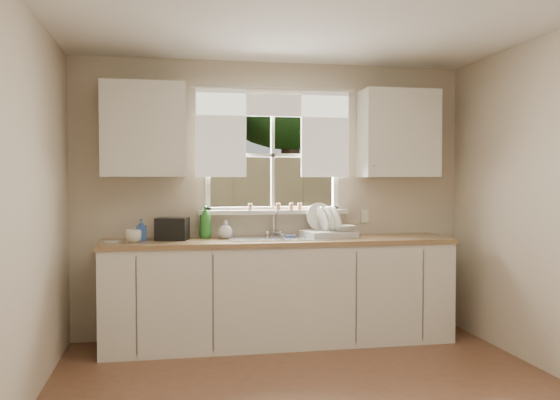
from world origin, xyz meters
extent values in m
cube|color=beige|center=(0.00, 2.00, 0.57)|extent=(3.60, 0.02, 1.15)
cube|color=beige|center=(0.00, 2.00, 2.33)|extent=(3.60, 0.02, 0.35)
cube|color=beige|center=(-1.20, 2.00, 1.65)|extent=(1.20, 0.02, 1.00)
cube|color=beige|center=(1.20, 2.00, 1.65)|extent=(1.20, 0.02, 1.00)
cube|color=beige|center=(-1.80, 0.00, 1.25)|extent=(0.02, 4.00, 2.50)
cube|color=beige|center=(0.00, -2.00, 1.25)|extent=(3.60, 0.02, 2.50)
cube|color=white|center=(0.00, 2.02, 1.15)|extent=(1.30, 0.06, 0.05)
cube|color=white|center=(0.00, 2.02, 2.15)|extent=(1.30, 0.06, 0.05)
cube|color=white|center=(-0.60, 2.02, 1.65)|extent=(0.05, 0.06, 1.05)
cube|color=white|center=(0.60, 2.02, 1.65)|extent=(0.05, 0.06, 1.05)
cube|color=white|center=(0.00, 2.02, 1.65)|extent=(0.03, 0.04, 1.00)
cube|color=white|center=(0.00, 2.02, 1.65)|extent=(1.20, 0.04, 0.03)
cube|color=white|center=(0.00, 1.96, 1.13)|extent=(1.38, 0.14, 0.04)
cylinder|color=white|center=(0.00, 1.94, 2.25)|extent=(1.50, 0.02, 0.02)
cube|color=white|center=(-0.48, 1.95, 1.85)|extent=(0.45, 0.02, 0.80)
cube|color=white|center=(0.48, 1.95, 1.85)|extent=(0.45, 0.02, 0.80)
cube|color=white|center=(0.00, 1.95, 2.10)|extent=(1.40, 0.02, 0.20)
cube|color=white|center=(0.00, 1.68, 0.43)|extent=(3.00, 0.62, 0.87)
cube|color=#95734A|center=(0.00, 1.68, 0.89)|extent=(3.04, 0.65, 0.04)
cube|color=white|center=(-1.15, 1.82, 1.85)|extent=(0.70, 0.33, 0.80)
cube|color=white|center=(1.15, 1.82, 1.85)|extent=(0.70, 0.33, 0.80)
cube|color=beige|center=(0.88, 1.99, 1.08)|extent=(0.08, 0.01, 0.12)
cylinder|color=brown|center=(0.16, 1.94, 1.18)|extent=(0.04, 0.04, 0.06)
cylinder|color=brown|center=(-0.22, 1.94, 1.18)|extent=(0.04, 0.04, 0.06)
cylinder|color=brown|center=(0.04, 1.94, 1.18)|extent=(0.04, 0.04, 0.06)
cylinder|color=brown|center=(0.24, 1.94, 1.18)|extent=(0.04, 0.04, 0.06)
cube|color=#335421|center=(0.00, 7.00, -0.02)|extent=(20.00, 10.00, 0.02)
cube|color=olive|center=(0.00, 5.00, 0.90)|extent=(8.00, 0.10, 1.80)
cube|color=maroon|center=(-1.20, 8.50, 1.10)|extent=(3.00, 3.00, 2.20)
cube|color=black|center=(-1.20, 8.50, 2.35)|extent=(3.20, 3.20, 0.30)
cylinder|color=#423021|center=(1.40, 8.00, 1.60)|extent=(0.36, 0.36, 3.20)
sphere|color=#214716|center=(1.40, 8.00, 4.00)|extent=(4.00, 4.00, 4.00)
sphere|color=#214716|center=(0.30, 9.50, 4.50)|extent=(3.20, 3.20, 3.20)
cube|color=#B7B7BC|center=(0.00, 1.71, 0.83)|extent=(0.84, 0.46, 0.18)
cube|color=#B7B7BC|center=(0.00, 1.71, 0.92)|extent=(0.88, 0.50, 0.01)
cube|color=#B7B7BC|center=(0.00, 1.71, 0.89)|extent=(0.02, 0.41, 0.14)
cylinder|color=silver|center=(0.00, 1.96, 1.02)|extent=(0.03, 0.03, 0.22)
cylinder|color=silver|center=(0.00, 1.88, 1.13)|extent=(0.02, 0.18, 0.02)
sphere|color=silver|center=(-0.06, 1.96, 0.94)|extent=(0.05, 0.05, 0.05)
sphere|color=silver|center=(0.06, 1.96, 0.94)|extent=(0.05, 0.05, 0.05)
cube|color=silver|center=(0.46, 1.74, 0.94)|extent=(0.49, 0.40, 0.06)
cylinder|color=white|center=(0.41, 1.86, 1.09)|extent=(0.27, 0.12, 0.25)
cylinder|color=white|center=(0.40, 1.73, 1.08)|extent=(0.11, 0.23, 0.22)
cylinder|color=white|center=(0.46, 1.74, 1.08)|extent=(0.11, 0.23, 0.22)
cylinder|color=white|center=(0.52, 1.75, 1.08)|extent=(0.11, 0.23, 0.22)
imported|color=silver|center=(0.58, 1.70, 0.99)|extent=(0.22, 0.22, 0.05)
imported|color=#2B812A|center=(-0.63, 1.87, 1.05)|extent=(0.14, 0.14, 0.29)
imported|color=blue|center=(-1.17, 1.78, 1.00)|extent=(0.08, 0.09, 0.18)
imported|color=beige|center=(-0.46, 1.79, 0.99)|extent=(0.14, 0.14, 0.16)
cylinder|color=silver|center=(-1.40, 1.66, 0.92)|extent=(0.16, 0.16, 0.01)
imported|color=silver|center=(-1.23, 1.59, 0.96)|extent=(0.15, 0.15, 0.11)
cube|color=black|center=(-0.92, 1.78, 1.01)|extent=(0.30, 0.28, 0.19)
camera|label=1|loc=(-0.94, -3.37, 1.43)|focal=38.00mm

